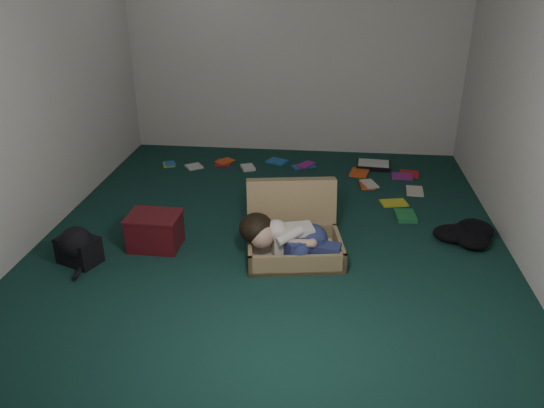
# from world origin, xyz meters

# --- Properties ---
(floor) EXTENTS (4.50, 4.50, 0.00)m
(floor) POSITION_xyz_m (0.00, 0.00, 0.00)
(floor) COLOR #13362F
(floor) RESTS_ON ground
(wall_back) EXTENTS (4.50, 0.00, 4.50)m
(wall_back) POSITION_xyz_m (0.00, 2.25, 1.30)
(wall_back) COLOR silver
(wall_back) RESTS_ON ground
(wall_front) EXTENTS (4.50, 0.00, 4.50)m
(wall_front) POSITION_xyz_m (0.00, -2.25, 1.30)
(wall_front) COLOR silver
(wall_front) RESTS_ON ground
(wall_left) EXTENTS (0.00, 4.50, 4.50)m
(wall_left) POSITION_xyz_m (-2.00, 0.00, 1.30)
(wall_left) COLOR silver
(wall_left) RESTS_ON ground
(wall_right) EXTENTS (0.00, 4.50, 4.50)m
(wall_right) POSITION_xyz_m (2.00, 0.00, 1.30)
(wall_right) COLOR silver
(wall_right) RESTS_ON ground
(suitcase) EXTENTS (0.87, 0.85, 0.56)m
(suitcase) POSITION_xyz_m (0.19, -0.28, 0.17)
(suitcase) COLOR #997F54
(suitcase) RESTS_ON floor
(person) EXTENTS (0.84, 0.41, 0.35)m
(person) POSITION_xyz_m (0.17, -0.48, 0.21)
(person) COLOR silver
(person) RESTS_ON suitcase
(maroon_bin) EXTENTS (0.44, 0.35, 0.30)m
(maroon_bin) POSITION_xyz_m (-0.97, -0.36, 0.15)
(maroon_bin) COLOR #551117
(maroon_bin) RESTS_ON floor
(backpack) EXTENTS (0.49, 0.44, 0.24)m
(backpack) POSITION_xyz_m (-1.50, -0.67, 0.12)
(backpack) COLOR black
(backpack) RESTS_ON floor
(clothing_pile) EXTENTS (0.43, 0.37, 0.13)m
(clothing_pile) POSITION_xyz_m (1.66, 0.05, 0.07)
(clothing_pile) COLOR black
(clothing_pile) RESTS_ON floor
(paper_tray) EXTENTS (0.41, 0.32, 0.05)m
(paper_tray) POSITION_xyz_m (0.99, 1.75, 0.03)
(paper_tray) COLOR black
(paper_tray) RESTS_ON floor
(book_scatter) EXTENTS (3.03, 1.60, 0.02)m
(book_scatter) POSITION_xyz_m (0.37, 1.38, 0.01)
(book_scatter) COLOR yellow
(book_scatter) RESTS_ON floor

